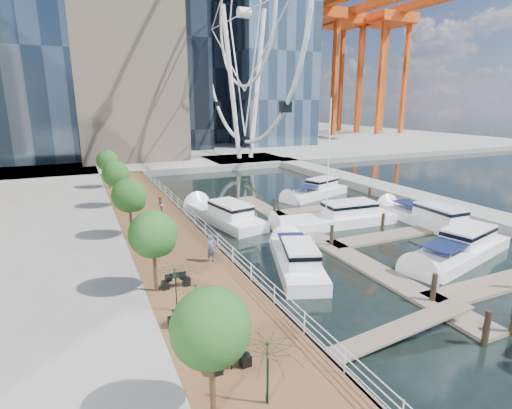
% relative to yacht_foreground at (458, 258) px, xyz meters
% --- Properties ---
extents(ground, '(520.00, 520.00, 0.00)m').
position_rel_yacht_foreground_xyz_m(ground, '(-10.19, -2.20, 0.00)').
color(ground, black).
rests_on(ground, ground).
extents(boardwalk, '(6.00, 60.00, 1.00)m').
position_rel_yacht_foreground_xyz_m(boardwalk, '(-19.19, 12.80, 0.50)').
color(boardwalk, brown).
rests_on(boardwalk, ground).
extents(seawall, '(0.25, 60.00, 1.00)m').
position_rel_yacht_foreground_xyz_m(seawall, '(-16.19, 12.80, 0.50)').
color(seawall, '#595954').
rests_on(seawall, ground).
extents(land_far, '(200.00, 114.00, 1.00)m').
position_rel_yacht_foreground_xyz_m(land_far, '(-10.19, 99.80, 0.50)').
color(land_far, gray).
rests_on(land_far, ground).
extents(breakwater, '(4.00, 60.00, 1.00)m').
position_rel_yacht_foreground_xyz_m(breakwater, '(9.81, 17.80, 0.50)').
color(breakwater, gray).
rests_on(breakwater, ground).
extents(pier, '(14.00, 12.00, 1.00)m').
position_rel_yacht_foreground_xyz_m(pier, '(3.81, 49.80, 0.50)').
color(pier, gray).
rests_on(pier, ground).
extents(railing, '(0.10, 60.00, 1.05)m').
position_rel_yacht_foreground_xyz_m(railing, '(-16.29, 12.80, 1.52)').
color(railing, white).
rests_on(railing, boardwalk).
extents(floating_docks, '(16.00, 34.00, 2.60)m').
position_rel_yacht_foreground_xyz_m(floating_docks, '(-2.22, 7.78, 0.49)').
color(floating_docks, '#6D6051').
rests_on(floating_docks, ground).
extents(ferris_wheel, '(5.80, 45.60, 47.80)m').
position_rel_yacht_foreground_xyz_m(ferris_wheel, '(3.81, 49.80, 25.92)').
color(ferris_wheel, white).
rests_on(ferris_wheel, ground).
extents(port_cranes, '(40.00, 52.00, 38.00)m').
position_rel_yacht_foreground_xyz_m(port_cranes, '(57.48, 93.46, 20.00)').
color(port_cranes, '#D84C14').
rests_on(port_cranes, ground).
extents(street_trees, '(2.60, 42.60, 4.60)m').
position_rel_yacht_foreground_xyz_m(street_trees, '(-21.59, 11.80, 4.29)').
color(street_trees, '#3F2B1C').
rests_on(street_trees, ground).
extents(cafe_tables, '(2.50, 13.70, 0.74)m').
position_rel_yacht_foreground_xyz_m(cafe_tables, '(-20.59, -4.20, 1.37)').
color(cafe_tables, black).
rests_on(cafe_tables, ground).
extents(yacht_foreground, '(11.87, 5.89, 2.15)m').
position_rel_yacht_foreground_xyz_m(yacht_foreground, '(0.00, 0.00, 0.00)').
color(yacht_foreground, white).
rests_on(yacht_foreground, ground).
extents(pedestrian_near, '(0.77, 0.62, 1.84)m').
position_rel_yacht_foreground_xyz_m(pedestrian_near, '(-17.49, 4.55, 1.92)').
color(pedestrian_near, '#51596C').
rests_on(pedestrian_near, boardwalk).
extents(pedestrian_mid, '(0.75, 0.90, 1.65)m').
position_rel_yacht_foreground_xyz_m(pedestrian_mid, '(-18.24, 17.63, 1.83)').
color(pedestrian_mid, gray).
rests_on(pedestrian_mid, boardwalk).
extents(pedestrian_far, '(1.20, 0.80, 1.89)m').
position_rel_yacht_foreground_xyz_m(pedestrian_far, '(-19.72, 25.67, 1.94)').
color(pedestrian_far, '#384046').
rests_on(pedestrian_far, boardwalk).
extents(moored_yachts, '(21.55, 36.59, 11.50)m').
position_rel_yacht_foreground_xyz_m(moored_yachts, '(-3.80, 9.37, 0.00)').
color(moored_yachts, white).
rests_on(moored_yachts, ground).
extents(cafe_seating, '(4.06, 10.35, 2.48)m').
position_rel_yacht_foreground_xyz_m(cafe_seating, '(-20.40, -4.30, 2.19)').
color(cafe_seating, '#0E3513').
rests_on(cafe_seating, ground).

